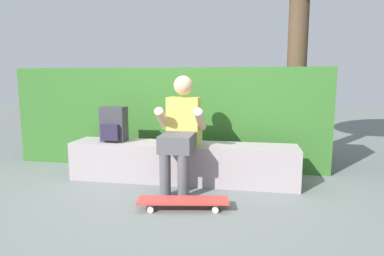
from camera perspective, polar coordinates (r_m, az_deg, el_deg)
The scene contains 6 objects.
ground_plane at distance 3.44m, azimuth -2.91°, elevation -10.85°, with size 24.00×24.00×0.00m, color slate.
bench_main at distance 3.69m, azimuth -1.75°, elevation -6.01°, with size 2.53×0.44×0.43m.
person_skater at distance 3.40m, azimuth -1.96°, elevation -0.09°, with size 0.49×0.62×1.18m.
skateboard_near_person at distance 2.95m, azimuth -1.56°, elevation -12.67°, with size 0.82×0.33×0.09m.
backpack_on_bench at distance 3.84m, azimuth -13.57°, elevation 0.56°, with size 0.28×0.23×0.40m.
hedge_row at distance 4.44m, azimuth -4.00°, elevation 2.08°, with size 4.09×0.61×1.29m.
Camera 1 is at (0.75, -3.16, 1.15)m, focal length 30.45 mm.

